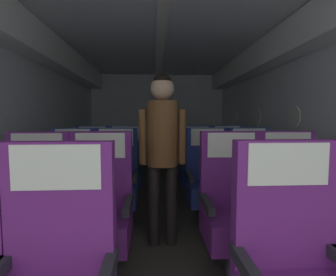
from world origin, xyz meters
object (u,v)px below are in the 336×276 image
seat_c_left_window (72,184)px  seat_c_left_aisle (116,183)px  seat_b_left_window (34,213)px  seat_d_right_window (197,167)px  seat_c_right_aisle (251,181)px  seat_d_right_aisle (228,167)px  flight_attendant (162,141)px  seat_c_right_window (208,181)px  seat_b_left_aisle (99,212)px  seat_d_left_aisle (125,168)px  seat_b_right_aisle (291,207)px  seat_b_right_window (233,210)px  seat_d_left_window (92,168)px

seat_c_left_window → seat_c_left_aisle: 0.48m
seat_b_left_window → seat_d_right_window: bearing=48.4°
seat_c_right_aisle → seat_d_right_aisle: same height
seat_c_left_aisle → flight_attendant: flight_attendant is taller
seat_c_right_window → seat_d_right_window: size_ratio=1.00×
seat_b_left_aisle → seat_c_left_aisle: size_ratio=1.00×
seat_d_left_aisle → seat_d_right_aisle: bearing=-0.1°
seat_c_right_aisle → seat_d_left_aisle: 1.77m
seat_c_left_window → seat_d_right_aisle: same height
seat_d_right_aisle → flight_attendant: size_ratio=0.68×
seat_b_left_aisle → seat_d_right_aisle: (1.54, 1.72, 0.00)m
seat_b_right_aisle → seat_d_left_aisle: (-1.54, 1.72, 0.00)m
seat_b_left_aisle → seat_d_right_window: size_ratio=1.00×
flight_attendant → seat_b_right_window: bearing=-22.7°
seat_d_left_window → seat_b_left_aisle: bearing=-74.2°
seat_b_right_aisle → seat_b_right_window: 0.49m
seat_d_right_aisle → seat_d_right_window: bearing=178.5°
seat_d_right_window → flight_attendant: (-0.56, -1.39, 0.52)m
seat_b_right_window → seat_c_right_window: (-0.00, 0.89, 0.00)m
seat_b_right_aisle → seat_d_left_aisle: 2.31m
seat_c_left_window → seat_c_left_aisle: (0.48, 0.02, 0.00)m
seat_b_left_aisle → seat_c_right_aisle: same height
seat_b_right_aisle → seat_c_right_window: (-0.49, 0.87, 0.00)m
seat_c_right_window → flight_attendant: size_ratio=0.68×
seat_b_right_window → seat_d_right_window: 1.75m
seat_b_left_window → seat_c_right_aisle: 2.21m
seat_b_right_aisle → seat_d_right_window: bearing=105.4°
seat_d_left_window → seat_d_right_window: same height
seat_b_left_aisle → seat_b_right_window: same height
seat_b_left_aisle → seat_d_left_aisle: bearing=90.0°
seat_c_right_aisle → seat_c_left_window: bearing=-179.9°
seat_c_left_aisle → seat_d_right_aisle: same height
seat_b_right_window → seat_d_left_aisle: same height
seat_c_left_window → seat_d_right_window: (1.55, 0.88, 0.00)m
seat_d_left_window → seat_b_right_aisle: bearing=-40.4°
seat_b_left_window → seat_b_right_aisle: same height
flight_attendant → seat_d_right_aisle: bearing=63.5°
seat_d_left_window → seat_d_left_aisle: (0.49, -0.01, 0.00)m
seat_c_right_aisle → seat_c_right_window: same height
seat_c_left_aisle → seat_d_right_window: (1.07, 0.86, 0.00)m
seat_c_left_window → seat_d_right_aisle: bearing=23.1°
seat_c_right_window → seat_c_left_window: bearing=-179.1°
flight_attendant → seat_b_left_window: bearing=-149.7°
seat_b_right_aisle → seat_c_right_window: same height
seat_c_right_window → seat_b_left_aisle: bearing=-140.1°
seat_b_right_window → seat_d_right_window: bearing=89.6°
seat_d_left_window → seat_d_right_aisle: same height
seat_c_right_aisle → seat_d_right_window: size_ratio=1.00×
seat_b_left_aisle → flight_attendant: size_ratio=0.68×
seat_b_left_aisle → seat_c_left_aisle: 0.88m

